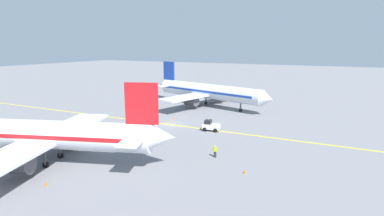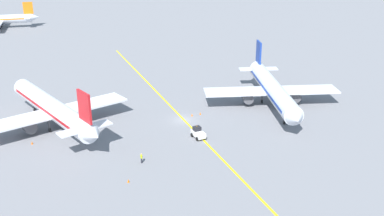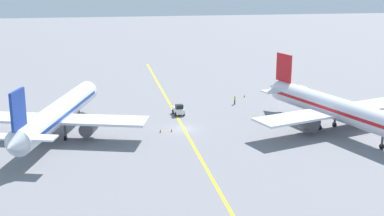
% 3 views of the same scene
% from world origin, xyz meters
% --- Properties ---
extents(ground_plane, '(400.00, 400.00, 0.00)m').
position_xyz_m(ground_plane, '(0.00, 0.00, 0.00)').
color(ground_plane, slate).
extents(apron_yellow_centreline, '(3.50, 119.97, 0.01)m').
position_xyz_m(apron_yellow_centreline, '(0.00, 0.00, 0.00)').
color(apron_yellow_centreline, yellow).
rests_on(apron_yellow_centreline, ground).
extents(airplane_at_gate, '(28.15, 34.50, 10.60)m').
position_xyz_m(airplane_at_gate, '(-23.75, 4.85, 3.71)').
color(airplane_at_gate, silver).
rests_on(airplane_at_gate, ground).
extents(airplane_adjacent_stand, '(28.39, 35.02, 10.60)m').
position_xyz_m(airplane_adjacent_stand, '(19.79, 1.24, 3.71)').
color(airplane_adjacent_stand, silver).
rests_on(airplane_adjacent_stand, ground).
extents(baggage_tug_white, '(2.10, 3.18, 2.11)m').
position_xyz_m(baggage_tug_white, '(-0.28, -8.62, 0.90)').
color(baggage_tug_white, white).
rests_on(baggage_tug_white, ground).
extents(ground_crew_worker, '(0.24, 0.58, 1.68)m').
position_xyz_m(ground_crew_worker, '(-11.93, -14.38, 0.91)').
color(ground_crew_worker, '#23232D').
rests_on(ground_crew_worker, ground).
extents(traffic_cone_near_nose, '(0.32, 0.32, 0.55)m').
position_xyz_m(traffic_cone_near_nose, '(3.96, 1.41, 0.28)').
color(traffic_cone_near_nose, orange).
rests_on(traffic_cone_near_nose, ground).
extents(traffic_cone_mid_apron, '(0.32, 0.32, 0.55)m').
position_xyz_m(traffic_cone_mid_apron, '(2.17, 1.30, 0.28)').
color(traffic_cone_mid_apron, orange).
rests_on(traffic_cone_mid_apron, ground).
extents(traffic_cone_by_wingtip, '(0.32, 0.32, 0.55)m').
position_xyz_m(traffic_cone_by_wingtip, '(-15.16, -19.53, 0.28)').
color(traffic_cone_by_wingtip, orange).
rests_on(traffic_cone_by_wingtip, ground).
extents(traffic_cone_far_edge, '(0.32, 0.32, 0.55)m').
position_xyz_m(traffic_cone_far_edge, '(-27.94, -1.41, 0.28)').
color(traffic_cone_far_edge, orange).
rests_on(traffic_cone_far_edge, ground).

